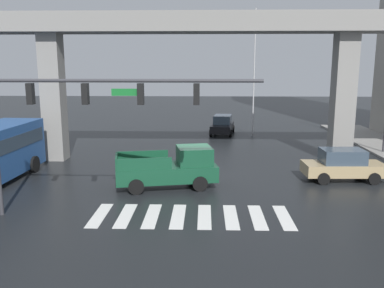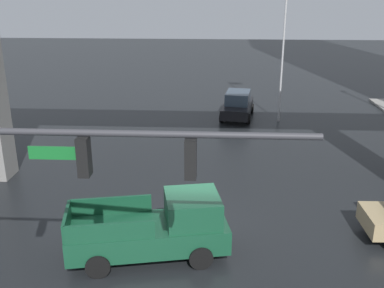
% 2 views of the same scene
% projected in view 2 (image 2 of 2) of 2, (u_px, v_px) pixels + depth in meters
% --- Properties ---
extents(ground_plane, '(120.00, 120.00, 0.00)m').
position_uv_depth(ground_plane, '(194.00, 230.00, 16.36)').
color(ground_plane, black).
extents(pickup_truck, '(5.37, 2.87, 2.08)m').
position_uv_depth(pickup_truck, '(157.00, 228.00, 14.53)').
color(pickup_truck, '#14472D').
rests_on(pickup_truck, ground).
extents(sedan_black, '(2.43, 4.51, 1.72)m').
position_uv_depth(sedan_black, '(238.00, 105.00, 29.92)').
color(sedan_black, black).
rests_on(sedan_black, ground).
extents(flagpole, '(1.16, 0.12, 10.91)m').
position_uv_depth(flagpole, '(286.00, 22.00, 27.21)').
color(flagpole, silver).
rests_on(flagpole, ground).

